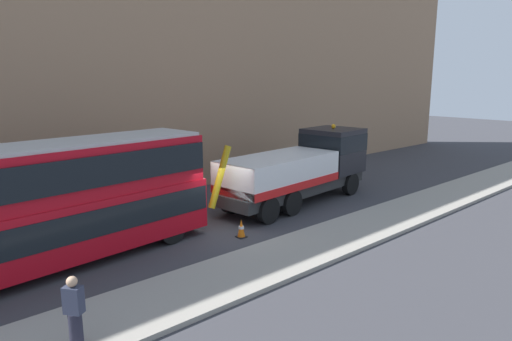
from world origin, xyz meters
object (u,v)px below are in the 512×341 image
(pedestrian_onlooker, at_px, (75,313))
(traffic_cone_near_bus, at_px, (241,229))
(double_decker_bus, at_px, (50,201))
(recovery_tow_truck, at_px, (302,167))

(pedestrian_onlooker, relative_size, traffic_cone_near_bus, 2.38)
(double_decker_bus, distance_m, traffic_cone_near_bus, 6.88)
(double_decker_bus, relative_size, pedestrian_onlooker, 6.54)
(pedestrian_onlooker, bearing_deg, traffic_cone_near_bus, -11.46)
(recovery_tow_truck, distance_m, double_decker_bus, 11.93)
(recovery_tow_truck, height_order, traffic_cone_near_bus, recovery_tow_truck)
(recovery_tow_truck, height_order, pedestrian_onlooker, recovery_tow_truck)
(double_decker_bus, height_order, traffic_cone_near_bus, double_decker_bus)
(recovery_tow_truck, distance_m, pedestrian_onlooker, 14.29)
(double_decker_bus, bearing_deg, pedestrian_onlooker, -109.15)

